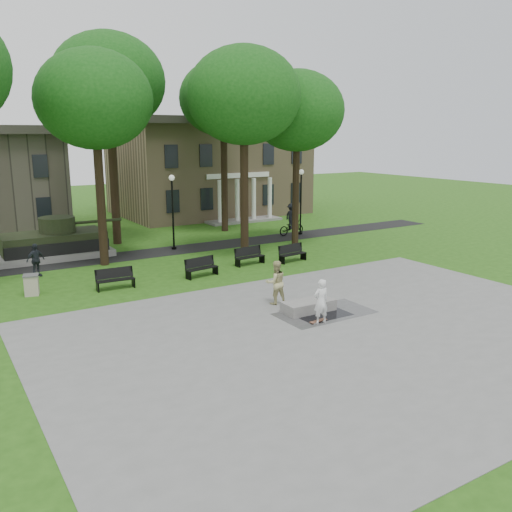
{
  "coord_description": "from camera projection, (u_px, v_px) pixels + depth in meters",
  "views": [
    {
      "loc": [
        -12.9,
        -19.23,
        7.23
      ],
      "look_at": [
        0.67,
        2.64,
        1.4
      ],
      "focal_mm": 38.0,
      "sensor_mm": 36.0,
      "label": 1
    }
  ],
  "objects": [
    {
      "name": "ground",
      "position": [
        274.0,
        299.0,
        24.16
      ],
      "size": [
        120.0,
        120.0,
        0.0
      ],
      "primitive_type": "plane",
      "color": "#234D12",
      "rests_on": "ground"
    },
    {
      "name": "plaza",
      "position": [
        349.0,
        333.0,
        20.02
      ],
      "size": [
        22.0,
        16.0,
        0.02
      ],
      "primitive_type": "cube",
      "color": "gray",
      "rests_on": "ground"
    },
    {
      "name": "footpath",
      "position": [
        169.0,
        251.0,
        34.11
      ],
      "size": [
        44.0,
        2.6,
        0.01
      ],
      "primitive_type": "cube",
      "color": "black",
      "rests_on": "ground"
    },
    {
      "name": "building_right",
      "position": [
        208.0,
        166.0,
        49.89
      ],
      "size": [
        17.0,
        12.0,
        8.6
      ],
      "color": "#9E8460",
      "rests_on": "ground"
    },
    {
      "name": "tree_1",
      "position": [
        94.0,
        100.0,
        28.57
      ],
      "size": [
        6.2,
        6.2,
        11.63
      ],
      "color": "black",
      "rests_on": "ground"
    },
    {
      "name": "tree_2",
      "position": [
        244.0,
        96.0,
        30.95
      ],
      "size": [
        6.6,
        6.6,
        12.16
      ],
      "color": "black",
      "rests_on": "ground"
    },
    {
      "name": "tree_3",
      "position": [
        297.0,
        111.0,
        34.25
      ],
      "size": [
        6.0,
        6.0,
        11.19
      ],
      "color": "black",
      "rests_on": "ground"
    },
    {
      "name": "tree_4",
      "position": [
        108.0,
        82.0,
        34.1
      ],
      "size": [
        7.2,
        7.2,
        13.5
      ],
      "color": "black",
      "rests_on": "ground"
    },
    {
      "name": "tree_5",
      "position": [
        223.0,
        99.0,
        39.04
      ],
      "size": [
        6.4,
        6.4,
        12.44
      ],
      "color": "black",
      "rests_on": "ground"
    },
    {
      "name": "lamp_mid",
      "position": [
        173.0,
        206.0,
        34.0
      ],
      "size": [
        0.36,
        0.36,
        4.73
      ],
      "color": "black",
      "rests_on": "ground"
    },
    {
      "name": "lamp_right",
      "position": [
        301.0,
        196.0,
        39.14
      ],
      "size": [
        0.36,
        0.36,
        4.73
      ],
      "color": "black",
      "rests_on": "ground"
    },
    {
      "name": "tank_monument",
      "position": [
        54.0,
        243.0,
        32.25
      ],
      "size": [
        7.45,
        3.4,
        2.4
      ],
      "color": "gray",
      "rests_on": "ground"
    },
    {
      "name": "puddle",
      "position": [
        324.0,
        315.0,
        22.0
      ],
      "size": [
        2.2,
        1.2,
        0.0
      ],
      "primitive_type": "cube",
      "color": "black",
      "rests_on": "plaza"
    },
    {
      "name": "concrete_block",
      "position": [
        308.0,
        306.0,
        22.45
      ],
      "size": [
        2.22,
        1.04,
        0.45
      ],
      "primitive_type": "cube",
      "rotation": [
        0.0,
        0.0,
        -0.02
      ],
      "color": "gray",
      "rests_on": "plaza"
    },
    {
      "name": "skateboard",
      "position": [
        318.0,
        321.0,
        21.16
      ],
      "size": [
        0.8,
        0.29,
        0.07
      ],
      "primitive_type": "cube",
      "rotation": [
        0.0,
        0.0,
        0.12
      ],
      "color": "brown",
      "rests_on": "plaza"
    },
    {
      "name": "skateboarder",
      "position": [
        321.0,
        301.0,
        20.88
      ],
      "size": [
        0.67,
        0.46,
        1.77
      ],
      "primitive_type": "imported",
      "rotation": [
        0.0,
        0.0,
        3.08
      ],
      "color": "white",
      "rests_on": "plaza"
    },
    {
      "name": "friend_watching",
      "position": [
        276.0,
        282.0,
        23.29
      ],
      "size": [
        1.05,
        0.88,
        1.91
      ],
      "primitive_type": "imported",
      "rotation": [
        0.0,
        0.0,
        2.96
      ],
      "color": "tan",
      "rests_on": "plaza"
    },
    {
      "name": "pedestrian_walker",
      "position": [
        36.0,
        260.0,
        27.83
      ],
      "size": [
        1.1,
        0.81,
        1.73
      ],
      "primitive_type": "imported",
      "rotation": [
        0.0,
        0.0,
        0.43
      ],
      "color": "#22252D",
      "rests_on": "ground"
    },
    {
      "name": "cyclist",
      "position": [
        291.0,
        222.0,
        39.28
      ],
      "size": [
        2.17,
        1.24,
        2.32
      ],
      "rotation": [
        0.0,
        0.0,
        1.62
      ],
      "color": "black",
      "rests_on": "ground"
    },
    {
      "name": "park_bench_0",
      "position": [
        115.0,
        278.0,
        25.71
      ],
      "size": [
        1.82,
        0.63,
        1.0
      ],
      "rotation": [
        0.0,
        0.0,
        -0.06
      ],
      "color": "black",
      "rests_on": "ground"
    },
    {
      "name": "park_bench_1",
      "position": [
        201.0,
        267.0,
        27.93
      ],
      "size": [
        1.85,
        0.81,
        1.0
      ],
      "rotation": [
        0.0,
        0.0,
        0.16
      ],
      "color": "black",
      "rests_on": "ground"
    },
    {
      "name": "park_bench_2",
      "position": [
        249.0,
        255.0,
        30.49
      ],
      "size": [
        1.83,
        0.69,
        1.0
      ],
      "rotation": [
        0.0,
        0.0,
        0.1
      ],
      "color": "black",
      "rests_on": "ground"
    },
    {
      "name": "park_bench_3",
      "position": [
        292.0,
        253.0,
        31.21
      ],
      "size": [
        1.84,
        0.76,
        1.0
      ],
      "rotation": [
        0.0,
        0.0,
        0.13
      ],
      "color": "black",
      "rests_on": "ground"
    },
    {
      "name": "trash_bin",
      "position": [
        32.0,
        285.0,
        24.73
      ],
      "size": [
        0.8,
        0.8,
        0.96
      ],
      "rotation": [
        0.0,
        0.0,
        -0.25
      ],
      "color": "#B6AB96",
      "rests_on": "ground"
    }
  ]
}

